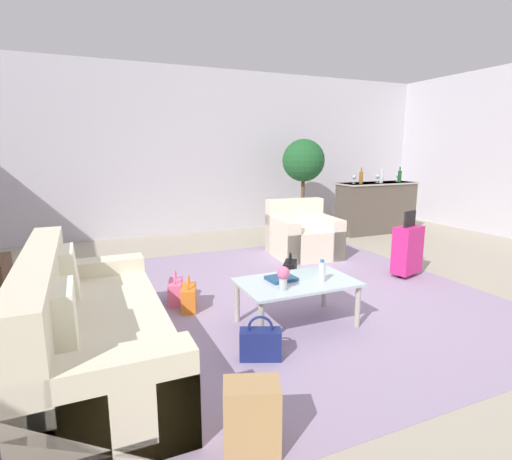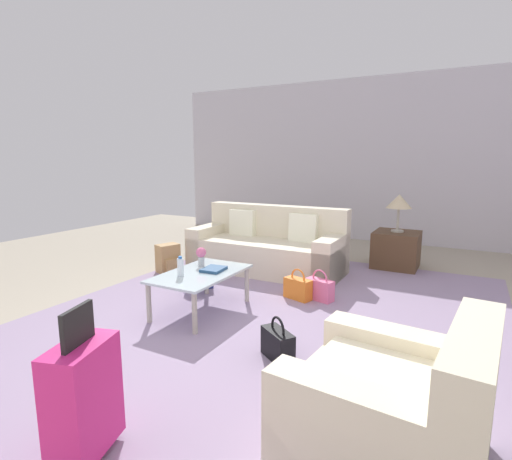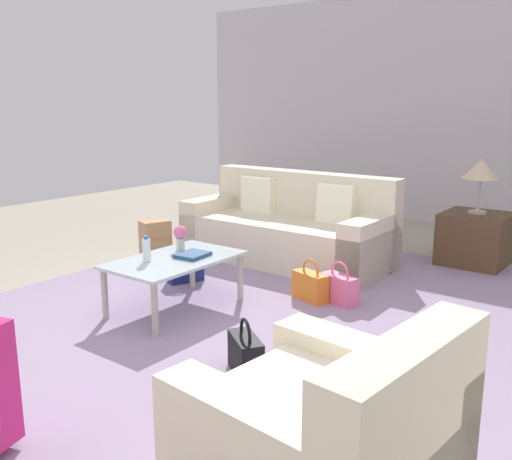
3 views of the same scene
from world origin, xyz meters
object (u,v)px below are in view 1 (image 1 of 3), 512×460
object	(u,v)px
handbag_pink	(176,291)
coffee_table	(297,286)
wine_bottle_amber	(361,177)
handbag_black	(290,271)
backpack_tan	(252,417)
armchair	(302,236)
handbag_orange	(189,297)
bar_console	(376,207)
wine_glass_left_of_centre	(378,177)
water_bottle	(322,271)
suitcase_magenta	(407,249)
wine_glass_leftmost	(354,178)
wine_glass_right_of_centre	(398,176)
wine_bottle_green	(400,176)
couch	(85,333)
wine_bottle_clear	(381,177)
flower_vase	(283,276)
handbag_navy	(260,343)
coffee_table_book	(281,278)
potted_ficus	(303,169)

from	to	relation	value
handbag_pink	coffee_table	bearing A→B (deg)	-47.07
wine_bottle_amber	handbag_black	distance (m)	3.24
handbag_black	backpack_tan	world-z (taller)	backpack_tan
armchair	handbag_orange	size ratio (longest dim) A/B	2.82
bar_console	wine_glass_left_of_centre	xyz separation A→B (m)	(0.00, 0.00, 0.58)
water_bottle	suitcase_magenta	bearing A→B (deg)	23.96
wine_glass_leftmost	handbag_black	distance (m)	3.26
bar_console	handbag_pink	bearing A→B (deg)	-154.32
wine_glass_right_of_centre	coffee_table	bearing A→B (deg)	-142.07
wine_bottle_green	handbag_pink	distance (m)	5.35
water_bottle	suitcase_magenta	distance (m)	1.98
armchair	coffee_table	xyz separation A→B (m)	(-1.31, -2.17, 0.08)
water_bottle	wine_bottle_green	bearing A→B (deg)	39.55
couch	wine_bottle_clear	size ratio (longest dim) A/B	7.23
wine_bottle_amber	handbag_pink	distance (m)	4.52
flower_vase	handbag_orange	distance (m)	1.16
suitcase_magenta	handbag_navy	world-z (taller)	suitcase_magenta
wine_bottle_amber	backpack_tan	xyz separation A→B (m)	(-4.02, -4.28, -0.90)
armchair	handbag_navy	xyz separation A→B (m)	(-1.87, -2.61, -0.16)
handbag_pink	water_bottle	bearing A→B (deg)	-44.17
coffee_table_book	suitcase_magenta	bearing A→B (deg)	11.36
flower_vase	potted_ficus	size ratio (longest dim) A/B	0.11
couch	wine_bottle_amber	distance (m)	5.78
bar_console	wine_glass_left_of_centre	distance (m)	0.58
suitcase_magenta	wine_bottle_green	bearing A→B (deg)	49.69
wine_glass_left_of_centre	handbag_orange	world-z (taller)	wine_glass_left_of_centre
water_bottle	flower_vase	distance (m)	0.42
bar_console	potted_ficus	world-z (taller)	potted_ficus
bar_console	backpack_tan	world-z (taller)	bar_console
wine_bottle_amber	handbag_orange	world-z (taller)	wine_bottle_amber
wine_bottle_green	backpack_tan	distance (m)	6.60
armchair	handbag_pink	world-z (taller)	armchair
potted_ficus	wine_bottle_clear	bearing A→B (deg)	-28.54
wine_bottle_clear	backpack_tan	bearing A→B (deg)	-136.38
wine_glass_right_of_centre	backpack_tan	size ratio (longest dim) A/B	0.39
coffee_table	flower_vase	world-z (taller)	flower_vase
handbag_navy	handbag_pink	world-z (taller)	same
couch	water_bottle	distance (m)	2.01
wine_glass_right_of_centre	handbag_orange	bearing A→B (deg)	-153.75
handbag_orange	bar_console	bearing A→B (deg)	28.52
water_bottle	bar_console	xyz separation A→B (m)	(3.30, 3.20, -0.01)
wine_bottle_green	handbag_black	xyz separation A→B (m)	(-3.40, -1.85, -0.96)
handbag_pink	wine_glass_leftmost	bearing A→B (deg)	28.92
wine_bottle_clear	handbag_pink	world-z (taller)	wine_bottle_clear
couch	backpack_tan	xyz separation A→B (m)	(0.80, -1.19, -0.11)
wine_glass_right_of_centre	wine_bottle_green	bearing A→B (deg)	-121.48
flower_vase	bar_console	xyz separation A→B (m)	(3.72, 3.25, -0.04)
wine_glass_leftmost	wine_bottle_clear	distance (m)	0.55
handbag_orange	wine_glass_right_of_centre	bearing A→B (deg)	26.25
water_bottle	wine_bottle_clear	distance (m)	4.56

